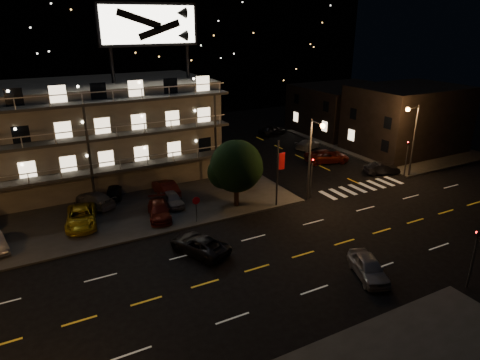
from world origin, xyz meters
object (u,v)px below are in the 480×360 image
side_car_0 (382,169)px  road_car_east (368,267)px  lot_car_7 (95,199)px  road_car_west (199,245)px  lot_car_4 (172,199)px  tree (236,168)px  lot_car_2 (81,217)px

side_car_0 → road_car_east: size_ratio=0.92×
lot_car_7 → road_car_west: bearing=90.9°
road_car_east → lot_car_4: bearing=134.8°
road_car_west → side_car_0: bearing=171.2°
side_car_0 → road_car_east: (-16.20, -14.75, 0.08)m
road_car_east → road_car_west: road_car_east is taller
tree → side_car_0: (18.78, 0.23, -3.24)m
lot_car_7 → road_car_west: 13.29m
tree → lot_car_2: size_ratio=1.21×
lot_car_7 → side_car_0: (30.43, -5.79, -0.19)m
lot_car_4 → lot_car_7: lot_car_7 is taller
road_car_east → road_car_west: size_ratio=0.86×
tree → lot_car_4: (-5.23, 2.87, -3.11)m
lot_car_2 → road_car_east: (15.99, -17.04, -0.15)m
lot_car_7 → road_car_west: lot_car_7 is taller
tree → lot_car_2: tree is taller
tree → lot_car_7: tree is taller
lot_car_7 → side_car_0: size_ratio=1.20×
lot_car_7 → road_car_east: lot_car_7 is taller
road_car_east → road_car_west: 12.22m
lot_car_2 → lot_car_7: lot_car_2 is taller
road_car_east → lot_car_2: bearing=153.8°
tree → lot_car_7: 13.46m
tree → road_car_west: size_ratio=1.27×
lot_car_2 → lot_car_4: size_ratio=1.40×
side_car_0 → tree: bearing=109.6°
lot_car_4 → tree: bearing=-28.1°
road_car_east → tree: bearing=120.7°
lot_car_4 → side_car_0: (24.01, -2.64, -0.14)m
lot_car_2 → lot_car_7: bearing=73.8°
road_car_west → lot_car_7: bearing=-89.4°
lot_car_4 → road_car_west: (-1.09, -9.03, -0.09)m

